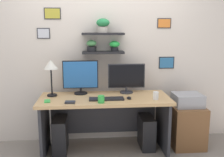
{
  "coord_description": "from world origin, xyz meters",
  "views": [
    {
      "loc": [
        -0.19,
        -3.27,
        1.65
      ],
      "look_at": [
        0.1,
        0.05,
        0.99
      ],
      "focal_mm": 41.61,
      "sensor_mm": 36.0,
      "label": 1
    }
  ],
  "objects_px": {
    "desk": "(105,111)",
    "pen_cup": "(156,96)",
    "computer_tower_right": "(146,132)",
    "keyboard": "(106,99)",
    "computer_mouse": "(129,98)",
    "drawer_cabinet": "(186,126)",
    "monitor_left": "(80,76)",
    "computer_tower_left": "(60,135)",
    "desk_lamp": "(51,68)",
    "cell_phone": "(47,101)",
    "scissors_tray": "(70,102)",
    "coffee_mug": "(101,99)",
    "monitor_right": "(127,78)",
    "printer": "(188,100)"
  },
  "relations": [
    {
      "from": "desk",
      "to": "pen_cup",
      "type": "height_order",
      "value": "pen_cup"
    },
    {
      "from": "computer_tower_right",
      "to": "keyboard",
      "type": "bearing_deg",
      "value": -162.4
    },
    {
      "from": "computer_mouse",
      "to": "drawer_cabinet",
      "type": "relative_size",
      "value": 0.16
    },
    {
      "from": "monitor_left",
      "to": "pen_cup",
      "type": "bearing_deg",
      "value": -21.64
    },
    {
      "from": "monitor_left",
      "to": "computer_tower_left",
      "type": "bearing_deg",
      "value": -148.12
    },
    {
      "from": "desk_lamp",
      "to": "cell_phone",
      "type": "distance_m",
      "value": 0.46
    },
    {
      "from": "desk",
      "to": "keyboard",
      "type": "relative_size",
      "value": 3.86
    },
    {
      "from": "desk_lamp",
      "to": "scissors_tray",
      "type": "bearing_deg",
      "value": -53.99
    },
    {
      "from": "keyboard",
      "to": "cell_phone",
      "type": "bearing_deg",
      "value": -178.43
    },
    {
      "from": "drawer_cabinet",
      "to": "computer_tower_left",
      "type": "xyz_separation_m",
      "value": [
        -1.75,
        -0.03,
        -0.06
      ]
    },
    {
      "from": "desk_lamp",
      "to": "computer_tower_left",
      "type": "bearing_deg",
      "value": -42.34
    },
    {
      "from": "drawer_cabinet",
      "to": "computer_tower_right",
      "type": "bearing_deg",
      "value": -179.15
    },
    {
      "from": "computer_mouse",
      "to": "cell_phone",
      "type": "bearing_deg",
      "value": -178.86
    },
    {
      "from": "monitor_left",
      "to": "coffee_mug",
      "type": "relative_size",
      "value": 5.32
    },
    {
      "from": "monitor_left",
      "to": "computer_tower_left",
      "type": "xyz_separation_m",
      "value": [
        -0.28,
        -0.18,
        -0.76
      ]
    },
    {
      "from": "monitor_right",
      "to": "computer_mouse",
      "type": "xyz_separation_m",
      "value": [
        -0.01,
        -0.33,
        -0.2
      ]
    },
    {
      "from": "cell_phone",
      "to": "computer_tower_left",
      "type": "distance_m",
      "value": 0.57
    },
    {
      "from": "computer_tower_left",
      "to": "computer_tower_right",
      "type": "distance_m",
      "value": 1.18
    },
    {
      "from": "computer_tower_left",
      "to": "computer_tower_right",
      "type": "bearing_deg",
      "value": 1.25
    },
    {
      "from": "keyboard",
      "to": "drawer_cabinet",
      "type": "bearing_deg",
      "value": 9.42
    },
    {
      "from": "desk",
      "to": "coffee_mug",
      "type": "height_order",
      "value": "coffee_mug"
    },
    {
      "from": "desk",
      "to": "pen_cup",
      "type": "distance_m",
      "value": 0.72
    },
    {
      "from": "desk_lamp",
      "to": "printer",
      "type": "height_order",
      "value": "desk_lamp"
    },
    {
      "from": "keyboard",
      "to": "printer",
      "type": "xyz_separation_m",
      "value": [
        1.13,
        0.19,
        -0.09
      ]
    },
    {
      "from": "keyboard",
      "to": "desk",
      "type": "bearing_deg",
      "value": 95.34
    },
    {
      "from": "coffee_mug",
      "to": "scissors_tray",
      "type": "distance_m",
      "value": 0.38
    },
    {
      "from": "monitor_left",
      "to": "printer",
      "type": "height_order",
      "value": "monitor_left"
    },
    {
      "from": "monitor_left",
      "to": "coffee_mug",
      "type": "bearing_deg",
      "value": -60.92
    },
    {
      "from": "keyboard",
      "to": "printer",
      "type": "height_order",
      "value": "keyboard"
    },
    {
      "from": "desk",
      "to": "keyboard",
      "type": "xyz_separation_m",
      "value": [
        0.02,
        -0.17,
        0.22
      ]
    },
    {
      "from": "monitor_right",
      "to": "coffee_mug",
      "type": "relative_size",
      "value": 5.65
    },
    {
      "from": "cell_phone",
      "to": "printer",
      "type": "xyz_separation_m",
      "value": [
        1.87,
        0.21,
        -0.09
      ]
    },
    {
      "from": "monitor_left",
      "to": "desk_lamp",
      "type": "xyz_separation_m",
      "value": [
        -0.38,
        -0.09,
        0.14
      ]
    },
    {
      "from": "desk_lamp",
      "to": "pen_cup",
      "type": "relative_size",
      "value": 4.8
    },
    {
      "from": "monitor_right",
      "to": "pen_cup",
      "type": "height_order",
      "value": "monitor_right"
    },
    {
      "from": "printer",
      "to": "computer_tower_right",
      "type": "height_order",
      "value": "printer"
    },
    {
      "from": "desk_lamp",
      "to": "pen_cup",
      "type": "height_order",
      "value": "desk_lamp"
    },
    {
      "from": "monitor_left",
      "to": "scissors_tray",
      "type": "xyz_separation_m",
      "value": [
        -0.12,
        -0.45,
        -0.23
      ]
    },
    {
      "from": "monitor_right",
      "to": "computer_mouse",
      "type": "relative_size",
      "value": 5.65
    },
    {
      "from": "scissors_tray",
      "to": "desk_lamp",
      "type": "bearing_deg",
      "value": 126.01
    },
    {
      "from": "printer",
      "to": "pen_cup",
      "type": "bearing_deg",
      "value": -155.14
    },
    {
      "from": "desk",
      "to": "computer_tower_right",
      "type": "bearing_deg",
      "value": 1.18
    },
    {
      "from": "monitor_left",
      "to": "cell_phone",
      "type": "bearing_deg",
      "value": -138.98
    },
    {
      "from": "pen_cup",
      "to": "computer_tower_left",
      "type": "bearing_deg",
      "value": 170.67
    },
    {
      "from": "pen_cup",
      "to": "computer_tower_right",
      "type": "relative_size",
      "value": 0.23
    },
    {
      "from": "cell_phone",
      "to": "desk",
      "type": "bearing_deg",
      "value": 6.02
    },
    {
      "from": "keyboard",
      "to": "monitor_right",
      "type": "bearing_deg",
      "value": 47.61
    },
    {
      "from": "computer_mouse",
      "to": "computer_tower_left",
      "type": "relative_size",
      "value": 0.2
    },
    {
      "from": "desk_lamp",
      "to": "computer_tower_left",
      "type": "distance_m",
      "value": 0.91
    },
    {
      "from": "scissors_tray",
      "to": "printer",
      "type": "bearing_deg",
      "value": 10.99
    }
  ]
}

